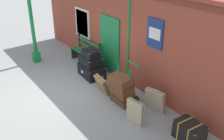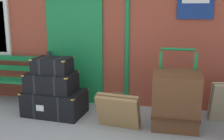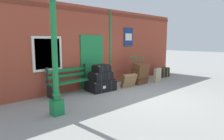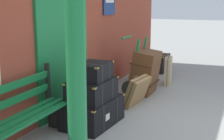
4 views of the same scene
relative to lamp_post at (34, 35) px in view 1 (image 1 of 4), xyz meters
name	(u,v)px [view 1 (image 1 of 4)]	position (x,y,z in m)	size (l,w,h in m)	color
ground_plane	(53,96)	(2.91, -0.61, -1.11)	(60.00, 60.00, 0.00)	gray
brick_facade	(119,32)	(2.89, 1.98, 0.49)	(10.40, 0.35, 3.20)	#9E422D
lamp_post	(34,35)	(0.00, 0.00, 0.00)	(0.28, 0.28, 2.93)	#197A3D
platform_bench	(86,53)	(1.33, 1.55, -0.66)	(1.60, 0.43, 1.01)	#197A3D
steamer_trunk_base	(92,71)	(2.44, 1.10, -0.90)	(1.05, 0.72, 0.43)	black
steamer_trunk_middle	(90,61)	(2.40, 1.09, -0.53)	(0.83, 0.58, 0.33)	black
steamer_trunk_top	(91,54)	(2.44, 1.09, -0.24)	(0.61, 0.45, 0.27)	black
porters_trolley	(126,93)	(4.48, 1.05, -0.84)	(0.71, 0.60, 1.20)	black
large_brown_trunk	(122,89)	(4.48, 0.88, -0.64)	(0.70, 0.55, 0.93)	brown
suitcase_beige	(102,85)	(3.62, 0.77, -0.83)	(0.68, 0.41, 0.56)	olive
suitcase_olive	(155,100)	(5.32, 1.42, -0.78)	(0.62, 0.37, 0.68)	tan
suitcase_slate	(135,112)	(5.42, 0.60, -0.79)	(0.52, 0.19, 0.68)	tan
corner_trunk	(189,132)	(6.72, 1.19, -0.87)	(0.72, 0.53, 0.49)	black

